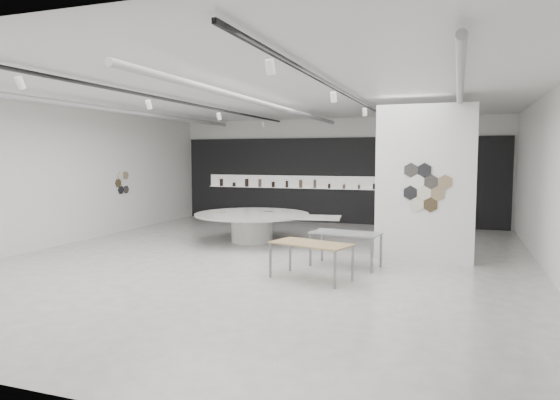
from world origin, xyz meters
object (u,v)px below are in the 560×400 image
(partition_column, at_px, (425,184))
(kitchen_counter, at_px, (436,216))
(sample_table_wood, at_px, (311,246))
(display_island, at_px, (254,223))
(sample_table_stone, at_px, (346,235))

(partition_column, xyz_separation_m, kitchen_counter, (0.06, 5.52, -1.37))
(sample_table_wood, relative_size, kitchen_counter, 1.11)
(partition_column, relative_size, display_island, 0.80)
(sample_table_wood, relative_size, sample_table_stone, 1.08)
(display_island, xyz_separation_m, kitchen_counter, (4.74, 4.41, -0.11))
(partition_column, bearing_deg, sample_table_wood, -128.56)
(display_island, xyz_separation_m, sample_table_wood, (2.70, -3.60, 0.14))
(display_island, height_order, sample_table_wood, display_island)
(partition_column, bearing_deg, sample_table_stone, -144.36)
(partition_column, height_order, display_island, partition_column)
(kitchen_counter, bearing_deg, display_island, -131.18)
(partition_column, bearing_deg, display_island, 166.65)
(partition_column, relative_size, kitchen_counter, 2.33)
(partition_column, height_order, sample_table_stone, partition_column)
(partition_column, xyz_separation_m, sample_table_stone, (-1.58, -1.13, -1.10))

